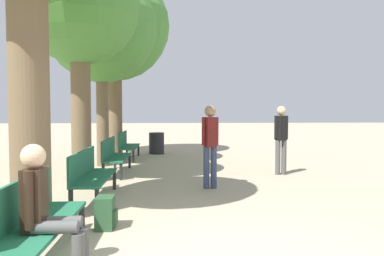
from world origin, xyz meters
name	(u,v)px	position (x,y,z in m)	size (l,w,h in m)	color
bench_row_0	(32,216)	(-1.83, 0.58, 0.50)	(0.49, 1.82, 0.87)	#1E6042
bench_row_1	(90,172)	(-1.83, 3.29, 0.50)	(0.49, 1.82, 0.87)	#1E6042
bench_row_2	(113,154)	(-1.83, 6.00, 0.50)	(0.49, 1.82, 0.87)	#1E6042
bench_row_3	(127,144)	(-1.83, 8.71, 0.50)	(0.49, 1.82, 0.87)	#1E6042
tree_row_1	(79,7)	(-2.33, 4.85, 3.77)	(2.56, 2.56, 5.12)	brown
tree_row_2	(101,28)	(-2.33, 7.35, 3.86)	(3.10, 3.10, 5.44)	brown
tree_row_3	(114,27)	(-2.33, 9.74, 4.42)	(3.76, 3.76, 6.34)	brown
person_seated	(46,206)	(-1.59, 0.31, 0.67)	(0.61, 0.35, 1.27)	#4C4C4C
backpack	(106,213)	(-1.27, 1.68, 0.21)	(0.27, 0.31, 0.43)	#284C2D
pedestrian_near	(210,141)	(0.38, 4.15, 0.96)	(0.34, 0.27, 1.68)	#384260
pedestrian_mid	(281,135)	(2.28, 5.64, 0.96)	(0.34, 0.28, 1.68)	#4C4C4C
trash_bin	(157,143)	(-0.93, 10.11, 0.38)	(0.54, 0.54, 0.76)	#232328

